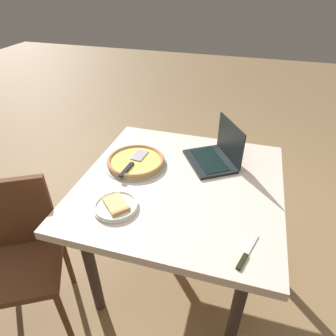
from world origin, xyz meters
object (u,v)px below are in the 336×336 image
Objects in this scene: dining_table at (180,194)px; chair_near at (21,249)px; pizza_plate at (116,206)px; pizza_tray at (136,161)px; table_knife at (246,255)px; laptop at (216,154)px.

chair_near is (0.48, -0.77, -0.18)m from dining_table.
pizza_tray is (-0.39, -0.05, 0.01)m from pizza_plate.
table_knife is (0.41, 0.38, 0.09)m from dining_table.
pizza_plate reaches higher than dining_table.
dining_table is at bearing 121.94° from chair_near.
laptop reaches higher than dining_table.
pizza_tray reaches higher than dining_table.
pizza_tray is at bearing -172.84° from pizza_plate.
laptop is 1.77× the size of pizza_plate.
laptop is at bearing 149.23° from dining_table.
laptop is at bearing 109.46° from pizza_tray.
pizza_tray reaches higher than pizza_plate.
table_knife is at bearing 18.67° from laptop.
pizza_tray is (0.16, -0.46, -0.03)m from laptop.
table_knife is at bearing 53.53° from pizza_tray.
laptop is at bearing 128.73° from chair_near.
dining_table is 4.92× the size of pizza_plate.
chair_near is at bearing -38.63° from pizza_tray.
pizza_tray is 0.79m from chair_near.
laptop reaches higher than pizza_tray.
pizza_plate is at bearing -41.09° from dining_table.
pizza_plate is at bearing 7.16° from pizza_tray.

